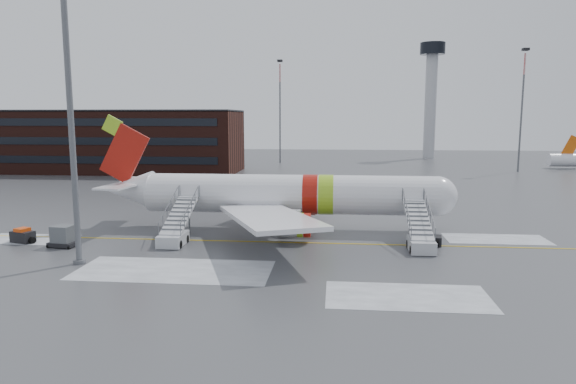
# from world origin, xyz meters

# --- Properties ---
(ground) EXTENTS (260.00, 260.00, 0.00)m
(ground) POSITION_xyz_m (0.00, 0.00, 0.00)
(ground) COLOR #494C4F
(ground) RESTS_ON ground
(airliner) EXTENTS (35.03, 32.97, 11.18)m
(airliner) POSITION_xyz_m (0.13, 4.33, 3.42)
(airliner) COLOR white
(airliner) RESTS_ON ground
(airstair_fwd) EXTENTS (2.05, 7.70, 3.48)m
(airstair_fwd) POSITION_xyz_m (12.56, -2.20, 1.06)
(airstair_fwd) COLOR #B3B6BB
(airstair_fwd) RESTS_ON ground
(airstair_aft) EXTENTS (2.05, 7.70, 3.48)m
(airstair_aft) POSITION_xyz_m (-8.35, -2.20, 1.06)
(airstair_aft) COLOR silver
(airstair_aft) RESTS_ON ground
(pushback_tug) EXTENTS (2.97, 2.43, 1.57)m
(pushback_tug) POSITION_xyz_m (13.09, -0.54, 0.70)
(pushback_tug) COLOR black
(pushback_tug) RESTS_ON ground
(uld_container) EXTENTS (2.40, 1.87, 1.82)m
(uld_container) POSITION_xyz_m (-17.49, -4.21, 0.85)
(uld_container) COLOR black
(uld_container) RESTS_ON ground
(baggage_tractor) EXTENTS (2.64, 1.68, 1.30)m
(baggage_tractor) POSITION_xyz_m (-21.81, -3.20, 0.55)
(baggage_tractor) COLOR black
(baggage_tractor) RESTS_ON ground
(light_mast_near) EXTENTS (1.20, 1.20, 26.18)m
(light_mast_near) POSITION_xyz_m (-13.63, -9.00, 13.52)
(light_mast_near) COLOR #595B60
(light_mast_near) RESTS_ON ground
(terminal_building) EXTENTS (62.00, 16.11, 12.30)m
(terminal_building) POSITION_xyz_m (-45.00, 54.98, 6.20)
(terminal_building) COLOR #3F1E16
(terminal_building) RESTS_ON ground
(control_tower) EXTENTS (6.40, 6.40, 30.00)m
(control_tower) POSITION_xyz_m (30.00, 95.00, 18.75)
(control_tower) COLOR #B2B5BA
(control_tower) RESTS_ON ground
(light_mast_far_ne) EXTENTS (1.20, 1.20, 24.25)m
(light_mast_far_ne) POSITION_xyz_m (42.00, 62.00, 13.84)
(light_mast_far_ne) COLOR #595B60
(light_mast_far_ne) RESTS_ON ground
(light_mast_far_n) EXTENTS (1.20, 1.20, 24.25)m
(light_mast_far_n) POSITION_xyz_m (-8.00, 78.00, 13.84)
(light_mast_far_n) COLOR #595B60
(light_mast_far_n) RESTS_ON ground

